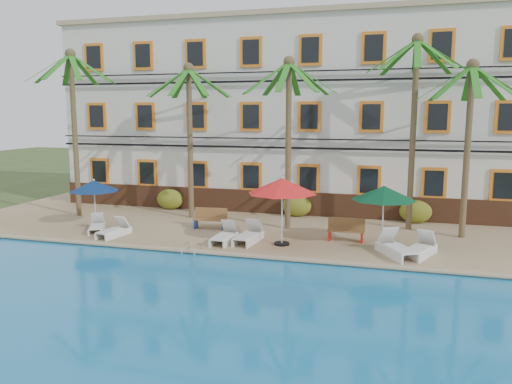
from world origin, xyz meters
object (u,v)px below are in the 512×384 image
(lounger_c, at_px, (224,236))
(lounger_d, at_px, (249,235))
(umbrella_blue, at_px, (94,186))
(umbrella_green, at_px, (384,193))
(palm_c, at_px, (289,119))
(lounger_b, at_px, (114,230))
(palm_d, at_px, (414,107))
(palm_e, at_px, (469,124))
(lounger_e, at_px, (396,247))
(lounger_a, at_px, (97,226))
(bench_right, at_px, (346,229))
(bench_left, at_px, (210,218))
(lounger_f, at_px, (420,248))
(pool_ladder, at_px, (192,252))
(umbrella_red, at_px, (282,186))
(palm_b, at_px, (190,119))
(palm_a, at_px, (74,111))

(lounger_c, bearing_deg, lounger_d, 17.68)
(umbrella_blue, height_order, umbrella_green, umbrella_green)
(palm_c, bearing_deg, lounger_b, -153.20)
(palm_d, bearing_deg, palm_e, -23.37)
(lounger_e, bearing_deg, lounger_a, 178.42)
(palm_d, distance_m, lounger_d, 9.12)
(lounger_c, distance_m, bench_right, 4.97)
(lounger_b, distance_m, bench_left, 4.21)
(palm_d, distance_m, umbrella_blue, 14.66)
(palm_c, xyz_separation_m, lounger_f, (5.61, -3.01, -4.61))
(umbrella_green, bearing_deg, lounger_d, -172.33)
(umbrella_blue, bearing_deg, lounger_e, -4.69)
(lounger_d, bearing_deg, lounger_a, -179.58)
(lounger_b, xyz_separation_m, bench_left, (3.40, 2.47, 0.21))
(palm_e, height_order, bench_right, palm_e)
(palm_c, relative_size, umbrella_blue, 3.40)
(lounger_d, distance_m, lounger_f, 6.60)
(lounger_a, distance_m, pool_ladder, 5.72)
(umbrella_blue, xyz_separation_m, lounger_b, (1.72, -1.27, -1.65))
(umbrella_green, relative_size, lounger_d, 1.28)
(palm_e, relative_size, umbrella_red, 2.66)
(lounger_b, xyz_separation_m, pool_ladder, (4.16, -1.44, -0.26))
(lounger_d, bearing_deg, lounger_b, -174.24)
(palm_d, relative_size, umbrella_blue, 3.82)
(palm_c, distance_m, lounger_c, 5.91)
(palm_b, height_order, palm_c, palm_c)
(lounger_c, bearing_deg, umbrella_green, 9.23)
(palm_a, xyz_separation_m, bench_right, (13.66, -1.49, -4.82))
(umbrella_red, bearing_deg, pool_ladder, -146.15)
(lounger_d, height_order, bench_right, bench_right)
(palm_e, height_order, lounger_c, palm_e)
(palm_b, height_order, lounger_b, palm_b)
(pool_ladder, bearing_deg, bench_right, 31.91)
(palm_c, height_order, lounger_c, palm_c)
(palm_b, distance_m, umbrella_green, 10.28)
(umbrella_red, relative_size, lounger_a, 1.60)
(palm_d, height_order, lounger_b, palm_d)
(palm_c, bearing_deg, palm_e, 2.99)
(lounger_e, xyz_separation_m, lounger_f, (0.85, 0.24, -0.02))
(lounger_b, height_order, lounger_e, lounger_e)
(palm_d, bearing_deg, palm_c, -166.12)
(umbrella_red, bearing_deg, palm_a, 165.89)
(bench_left, bearing_deg, palm_c, 15.75)
(lounger_e, bearing_deg, lounger_d, 175.99)
(lounger_b, bearing_deg, bench_left, 36.02)
(lounger_c, bearing_deg, lounger_e, -0.91)
(lounger_c, bearing_deg, pool_ladder, -111.89)
(lounger_a, bearing_deg, palm_d, 17.57)
(palm_e, bearing_deg, palm_d, 156.63)
(palm_b, relative_size, umbrella_blue, 3.38)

